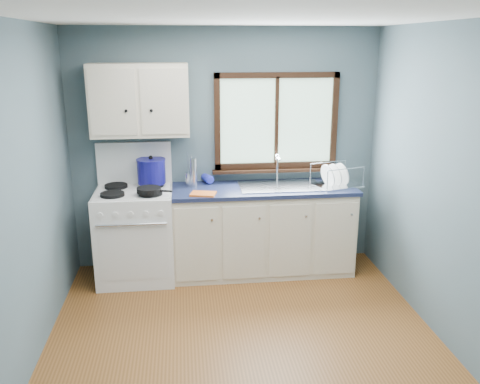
{
  "coord_description": "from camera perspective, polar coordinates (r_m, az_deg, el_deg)",
  "views": [
    {
      "loc": [
        -0.45,
        -3.44,
        2.33
      ],
      "look_at": [
        0.05,
        0.9,
        1.05
      ],
      "focal_mm": 38.0,
      "sensor_mm": 36.0,
      "label": 1
    }
  ],
  "objects": [
    {
      "name": "soap_bottle",
      "position": [
        5.25,
        -3.33,
        2.08
      ],
      "size": [
        0.12,
        0.12,
        0.24
      ],
      "primitive_type": "imported",
      "rotation": [
        0.0,
        0.0,
        0.34
      ],
      "color": "#252DB9",
      "rests_on": "countertop"
    },
    {
      "name": "gas_range",
      "position": [
        5.26,
        -11.64,
        -4.43
      ],
      "size": [
        0.76,
        0.69,
        1.36
      ],
      "color": "white",
      "rests_on": "floor"
    },
    {
      "name": "utensil_crock",
      "position": [
        5.25,
        -5.56,
        1.5
      ],
      "size": [
        0.14,
        0.14,
        0.35
      ],
      "rotation": [
        0.0,
        0.0,
        0.29
      ],
      "color": "silver",
      "rests_on": "countertop"
    },
    {
      "name": "wall_back",
      "position": [
        5.38,
        -1.65,
        4.74
      ],
      "size": [
        3.2,
        0.02,
        2.5
      ],
      "primitive_type": "cube",
      "color": "#4F636A",
      "rests_on": "ground"
    },
    {
      "name": "skillet",
      "position": [
        4.93,
        -10.16,
        0.23
      ],
      "size": [
        0.37,
        0.3,
        0.05
      ],
      "rotation": [
        0.0,
        0.0,
        -0.33
      ],
      "color": "black",
      "rests_on": "gas_range"
    },
    {
      "name": "wall_front",
      "position": [
        2.0,
        7.83,
        -16.41
      ],
      "size": [
        3.2,
        0.02,
        2.5
      ],
      "primitive_type": "cube",
      "color": "#4F636A",
      "rests_on": "ground"
    },
    {
      "name": "ceiling",
      "position": [
        3.47,
        0.94,
        19.32
      ],
      "size": [
        3.2,
        3.6,
        0.02
      ],
      "primitive_type": "cube",
      "color": "white",
      "rests_on": "wall_back"
    },
    {
      "name": "stockpot",
      "position": [
        5.23,
        -9.92,
        2.36
      ],
      "size": [
        0.37,
        0.37,
        0.29
      ],
      "rotation": [
        0.0,
        0.0,
        0.31
      ],
      "color": "navy",
      "rests_on": "gas_range"
    },
    {
      "name": "window",
      "position": [
        5.37,
        4.11,
        7.14
      ],
      "size": [
        1.36,
        0.1,
        1.03
      ],
      "color": "#9EC6A8",
      "rests_on": "wall_back"
    },
    {
      "name": "dish_towel",
      "position": [
        4.93,
        -4.16,
        -0.21
      ],
      "size": [
        0.27,
        0.22,
        0.02
      ],
      "primitive_type": "cube",
      "rotation": [
        0.0,
        0.0,
        -0.25
      ],
      "color": "#D55F20",
      "rests_on": "countertop"
    },
    {
      "name": "base_cabinets",
      "position": [
        5.35,
        2.53,
        -4.71
      ],
      "size": [
        1.85,
        0.6,
        0.88
      ],
      "color": "beige",
      "rests_on": "floor"
    },
    {
      "name": "wall_right",
      "position": [
        4.15,
        23.47,
        -0.12
      ],
      "size": [
        0.02,
        3.6,
        2.5
      ],
      "primitive_type": "cube",
      "color": "#4F636A",
      "rests_on": "ground"
    },
    {
      "name": "floor",
      "position": [
        4.18,
        0.77,
        -17.69
      ],
      "size": [
        3.2,
        3.6,
        0.02
      ],
      "primitive_type": "cube",
      "color": "brown",
      "rests_on": "ground"
    },
    {
      "name": "thermos",
      "position": [
        5.2,
        -5.25,
        2.21
      ],
      "size": [
        0.07,
        0.07,
        0.3
      ],
      "primitive_type": "cylinder",
      "rotation": [
        0.0,
        0.0,
        0.06
      ],
      "color": "silver",
      "rests_on": "countertop"
    },
    {
      "name": "wall_left",
      "position": [
        3.78,
        -24.12,
        -1.71
      ],
      "size": [
        0.02,
        3.6,
        2.5
      ],
      "primitive_type": "cube",
      "color": "#4F636A",
      "rests_on": "ground"
    },
    {
      "name": "sink",
      "position": [
        5.24,
        4.53,
        -0.03
      ],
      "size": [
        0.84,
        0.46,
        0.44
      ],
      "color": "silver",
      "rests_on": "countertop"
    },
    {
      "name": "dish_rack",
      "position": [
        5.3,
        10.68,
        1.33
      ],
      "size": [
        0.53,
        0.46,
        0.24
      ],
      "rotation": [
        0.0,
        0.0,
        0.3
      ],
      "color": "silver",
      "rests_on": "countertop"
    },
    {
      "name": "countertop",
      "position": [
        5.19,
        2.6,
        0.34
      ],
      "size": [
        1.89,
        0.64,
        0.04
      ],
      "primitive_type": "cube",
      "color": "#151C37",
      "rests_on": "base_cabinets"
    },
    {
      "name": "upper_cabinets",
      "position": [
        5.1,
        -11.21,
        10.08
      ],
      "size": [
        0.95,
        0.35,
        0.7
      ],
      "color": "beige",
      "rests_on": "wall_back"
    }
  ]
}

